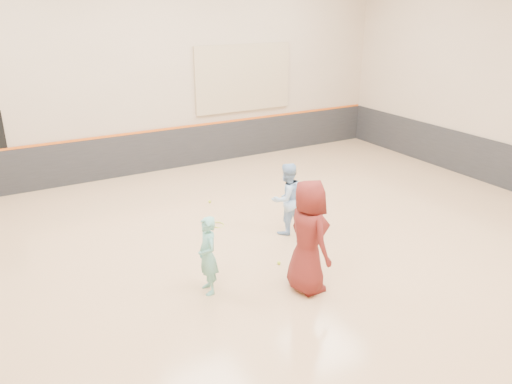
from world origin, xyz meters
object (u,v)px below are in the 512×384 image
young_man (308,237)px  spare_racket (218,223)px  girl (208,255)px  instructor (287,199)px

young_man → spare_racket: young_man is taller
girl → instructor: bearing=123.6°
young_man → spare_racket: bearing=6.2°
young_man → spare_racket: size_ratio=3.29×
girl → young_man: 1.73m
instructor → spare_racket: (-1.14, 1.03, -0.71)m
girl → spare_racket: 2.77m
spare_racket → instructor: bearing=-42.2°
girl → instructor: 2.78m
girl → spare_racket: girl is taller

